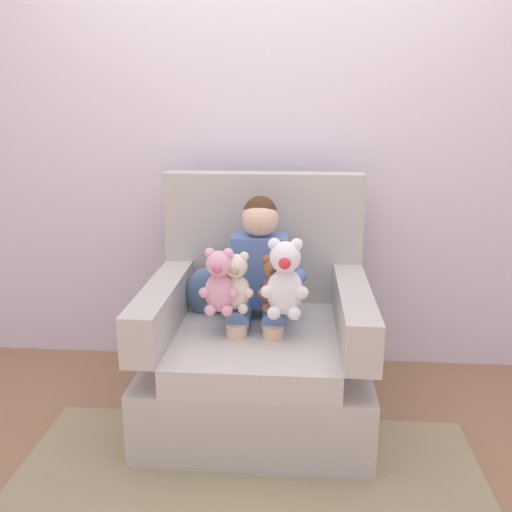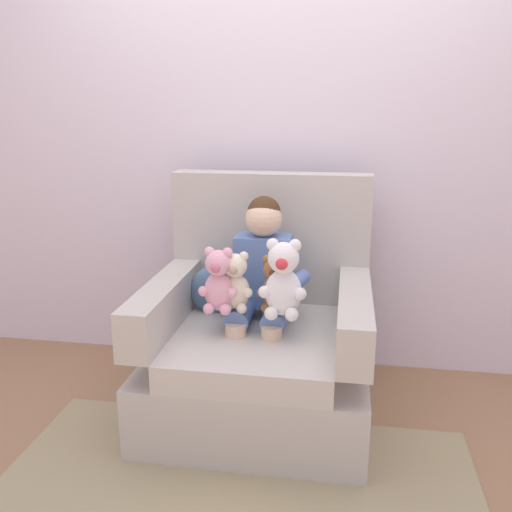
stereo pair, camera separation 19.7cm
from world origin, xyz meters
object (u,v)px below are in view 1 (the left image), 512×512
at_px(seated_child, 258,278).
at_px(throw_pillow, 212,292).
at_px(plush_cream, 236,283).
at_px(armchair, 259,343).
at_px(plush_white, 285,280).
at_px(plush_pink, 219,283).
at_px(plush_brown, 275,285).

xyz_separation_m(seated_child, throw_pillow, (-0.23, 0.10, -0.11)).
distance_m(plush_cream, throw_pillow, 0.33).
relative_size(armchair, plush_white, 3.24).
distance_m(armchair, plush_pink, 0.42).
xyz_separation_m(seated_child, plush_brown, (0.08, -0.14, 0.01)).
bearing_deg(plush_cream, armchair, 75.46).
bearing_deg(plush_white, plush_cream, -175.48).
bearing_deg(plush_white, plush_brown, 141.33).
bearing_deg(armchair, throw_pillow, 153.14).
height_order(plush_pink, plush_white, plush_white).
bearing_deg(armchair, plush_brown, -55.44).
height_order(plush_brown, throw_pillow, plush_brown).
bearing_deg(plush_brown, plush_cream, -179.43).
relative_size(plush_brown, plush_white, 0.73).
bearing_deg(throw_pillow, plush_white, -39.46).
bearing_deg(plush_pink, plush_white, -16.04).
bearing_deg(armchair, plush_white, -55.01).
distance_m(plush_cream, plush_white, 0.22).
relative_size(plush_pink, throw_pillow, 1.11).
xyz_separation_m(plush_cream, throw_pillow, (-0.15, 0.26, -0.13)).
relative_size(armchair, plush_cream, 4.13).
relative_size(seated_child, plush_pink, 2.85).
xyz_separation_m(seated_child, plush_white, (0.13, -0.20, 0.06)).
bearing_deg(armchair, plush_cream, -123.14).
relative_size(seated_child, plush_cream, 3.08).
height_order(plush_white, throw_pillow, plush_white).
bearing_deg(throw_pillow, plush_brown, -36.50).
height_order(armchair, plush_cream, armchair).
xyz_separation_m(seated_child, plush_cream, (-0.09, -0.16, 0.02)).
relative_size(armchair, seated_child, 1.34).
height_order(plush_brown, plush_white, plush_white).
bearing_deg(throw_pillow, seated_child, -22.76).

